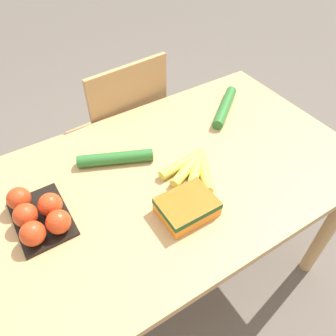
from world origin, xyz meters
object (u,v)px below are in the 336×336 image
object	(u,v)px
chair	(123,138)
banana_bunch	(193,168)
carrot_bag	(187,206)
cucumber_near	(225,107)
tomato_pack	(38,215)
cucumber_far	(116,158)

from	to	relation	value
chair	banana_bunch	distance (m)	0.67
carrot_bag	cucumber_near	bearing A→B (deg)	38.96
tomato_pack	chair	bearing A→B (deg)	45.88
banana_bunch	carrot_bag	size ratio (longest dim) A/B	1.16
banana_bunch	tomato_pack	xyz separation A→B (m)	(-0.52, 0.07, 0.02)
banana_bunch	carrot_bag	world-z (taller)	carrot_bag
banana_bunch	carrot_bag	bearing A→B (deg)	-130.89
banana_bunch	cucumber_near	xyz separation A→B (m)	(0.33, 0.22, 0.00)
cucumber_near	banana_bunch	bearing A→B (deg)	-145.72
banana_bunch	cucumber_far	xyz separation A→B (m)	(-0.21, 0.19, 0.00)
chair	cucumber_near	distance (m)	0.59
tomato_pack	cucumber_far	world-z (taller)	tomato_pack
tomato_pack	carrot_bag	distance (m)	0.45
cucumber_far	cucumber_near	bearing A→B (deg)	3.89
chair	tomato_pack	bearing A→B (deg)	41.51
carrot_bag	cucumber_far	distance (m)	0.34
banana_bunch	cucumber_near	bearing A→B (deg)	34.28
chair	tomato_pack	xyz separation A→B (m)	(-0.52, -0.53, 0.32)
chair	carrot_bag	world-z (taller)	chair
chair	cucumber_far	distance (m)	0.55
tomato_pack	cucumber_near	size ratio (longest dim) A/B	0.98
banana_bunch	cucumber_far	distance (m)	0.28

